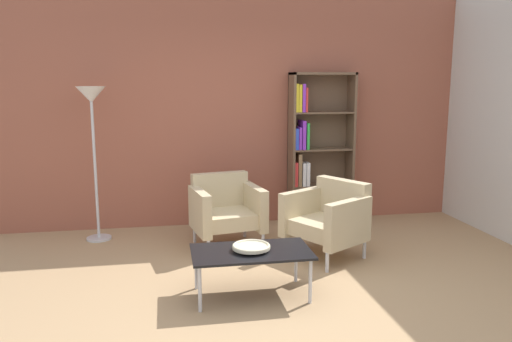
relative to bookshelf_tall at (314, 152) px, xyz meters
The scene contains 8 objects.
ground_plane 2.58m from the bookshelf_tall, 111.55° to the right, with size 8.32×8.32×0.00m, color tan.
brick_back_panel 1.06m from the bookshelf_tall, 166.45° to the left, with size 6.40×0.12×2.90m, color #9E5642.
bookshelf_tall is the anchor object (origin of this frame).
coffee_table_low 2.46m from the bookshelf_tall, 119.02° to the right, with size 1.00×0.56×0.40m.
decorative_bowl 2.45m from the bookshelf_tall, 119.02° to the right, with size 0.32×0.32×0.05m.
armchair_near_window 1.50m from the bookshelf_tall, 148.84° to the right, with size 0.82×0.77×0.78m.
armchair_spare_guest 1.37m from the bookshelf_tall, 99.57° to the right, with size 0.92×0.94×0.78m.
floor_lamp_torchiere 2.70m from the bookshelf_tall, behind, with size 0.32×0.32×1.74m.
Camera 1 is at (-0.96, -3.84, 1.81)m, focal length 35.49 mm.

